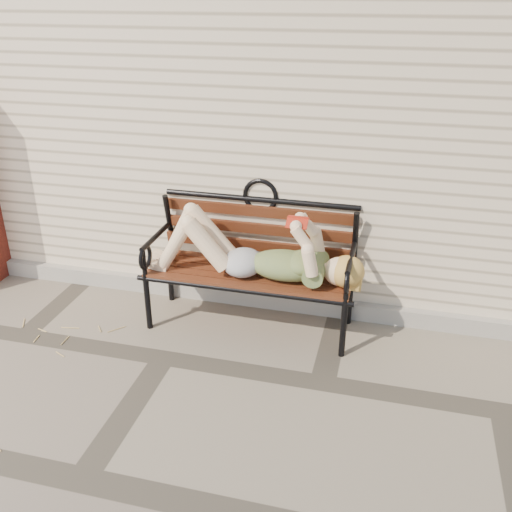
# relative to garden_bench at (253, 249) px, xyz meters

# --- Properties ---
(ground) EXTENTS (80.00, 80.00, 0.00)m
(ground) POSITION_rel_garden_bench_xyz_m (-0.53, -0.74, -0.67)
(ground) COLOR #786E5D
(ground) RESTS_ON ground
(house_wall) EXTENTS (8.00, 4.00, 3.00)m
(house_wall) POSITION_rel_garden_bench_xyz_m (-0.53, 2.26, 0.83)
(house_wall) COLOR beige
(house_wall) RESTS_ON ground
(foundation_strip) EXTENTS (8.00, 0.10, 0.15)m
(foundation_strip) POSITION_rel_garden_bench_xyz_m (-0.53, 0.23, -0.60)
(foundation_strip) COLOR gray
(foundation_strip) RESTS_ON ground
(garden_bench) EXTENTS (1.85, 0.74, 1.20)m
(garden_bench) POSITION_rel_garden_bench_xyz_m (0.00, 0.00, 0.00)
(garden_bench) COLOR black
(garden_bench) RESTS_ON ground
(reading_woman) EXTENTS (1.74, 0.40, 0.55)m
(reading_woman) POSITION_rel_garden_bench_xyz_m (0.02, -0.15, 0.04)
(reading_woman) COLOR #0B384E
(reading_woman) RESTS_ON ground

